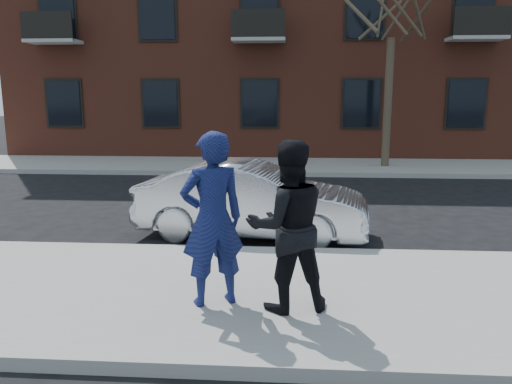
# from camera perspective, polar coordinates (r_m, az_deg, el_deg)

# --- Properties ---
(ground) EXTENTS (100.00, 100.00, 0.00)m
(ground) POSITION_cam_1_polar(r_m,az_deg,el_deg) (6.74, -7.38, -11.35)
(ground) COLOR black
(ground) RESTS_ON ground
(near_sidewalk) EXTENTS (50.00, 3.50, 0.15)m
(near_sidewalk) POSITION_cam_1_polar(r_m,az_deg,el_deg) (6.49, -7.84, -11.58)
(near_sidewalk) COLOR gray
(near_sidewalk) RESTS_ON ground
(near_curb) EXTENTS (50.00, 0.10, 0.15)m
(near_curb) POSITION_cam_1_polar(r_m,az_deg,el_deg) (8.15, -5.27, -6.72)
(near_curb) COLOR #999691
(near_curb) RESTS_ON ground
(far_sidewalk) EXTENTS (50.00, 3.50, 0.15)m
(far_sidewalk) POSITION_cam_1_polar(r_m,az_deg,el_deg) (17.58, -0.26, 3.03)
(far_sidewalk) COLOR gray
(far_sidewalk) RESTS_ON ground
(far_curb) EXTENTS (50.00, 0.10, 0.15)m
(far_curb) POSITION_cam_1_polar(r_m,az_deg,el_deg) (15.80, -0.74, 2.10)
(far_curb) COLOR #999691
(far_curb) RESTS_ON ground
(apartment_building) EXTENTS (24.30, 10.30, 12.30)m
(apartment_building) POSITION_cam_1_polar(r_m,az_deg,el_deg) (24.37, 5.94, 19.60)
(apartment_building) COLOR brown
(apartment_building) RESTS_ON ground
(street_tree) EXTENTS (3.60, 3.60, 6.80)m
(street_tree) POSITION_cam_1_polar(r_m,az_deg,el_deg) (17.65, 15.40, 20.45)
(street_tree) COLOR #3B3023
(street_tree) RESTS_ON far_sidewalk
(silver_sedan) EXTENTS (4.30, 2.02, 1.36)m
(silver_sedan) POSITION_cam_1_polar(r_m,az_deg,el_deg) (8.98, -0.43, -0.97)
(silver_sedan) COLOR silver
(silver_sedan) RESTS_ON ground
(man_hoodie) EXTENTS (0.87, 0.74, 2.02)m
(man_hoodie) POSITION_cam_1_polar(r_m,az_deg,el_deg) (5.72, -5.01, -3.15)
(man_hoodie) COLOR navy
(man_hoodie) RESTS_ON near_sidewalk
(man_peacoat) EXTENTS (1.10, 0.96, 1.94)m
(man_peacoat) POSITION_cam_1_polar(r_m,az_deg,el_deg) (5.59, 3.64, -3.93)
(man_peacoat) COLOR black
(man_peacoat) RESTS_ON near_sidewalk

